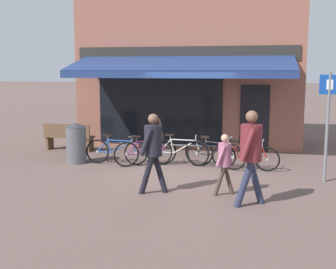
# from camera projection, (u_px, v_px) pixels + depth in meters

# --- Properties ---
(ground_plane) EXTENTS (160.00, 160.00, 0.00)m
(ground_plane) POSITION_uv_depth(u_px,v_px,m) (181.00, 172.00, 10.65)
(ground_plane) COLOR brown
(shop_front) EXTENTS (7.45, 4.92, 6.26)m
(shop_front) POSITION_uv_depth(u_px,v_px,m) (192.00, 54.00, 14.76)
(shop_front) COLOR #8E5647
(shop_front) RESTS_ON ground_plane
(bike_rack_rail) EXTENTS (4.25, 0.04, 0.57)m
(bike_rack_rail) POSITION_uv_depth(u_px,v_px,m) (180.00, 148.00, 11.38)
(bike_rack_rail) COLOR #47494F
(bike_rack_rail) RESTS_ON ground_plane
(bicycle_blue) EXTENTS (1.77, 0.52, 0.82)m
(bicycle_blue) POSITION_uv_depth(u_px,v_px,m) (116.00, 151.00, 11.53)
(bicycle_blue) COLOR black
(bicycle_blue) RESTS_ON ground_plane
(bicycle_purple) EXTENTS (1.58, 0.88, 0.84)m
(bicycle_purple) POSITION_uv_depth(u_px,v_px,m) (145.00, 152.00, 11.30)
(bicycle_purple) COLOR black
(bicycle_purple) RESTS_ON ground_plane
(bicycle_silver) EXTENTS (1.82, 0.52, 0.87)m
(bicycle_silver) POSITION_uv_depth(u_px,v_px,m) (180.00, 151.00, 11.37)
(bicycle_silver) COLOR black
(bicycle_silver) RESTS_ON ground_plane
(bicycle_black) EXTENTS (1.67, 0.71, 0.85)m
(bicycle_black) POSITION_uv_depth(u_px,v_px,m) (214.00, 154.00, 11.05)
(bicycle_black) COLOR black
(bicycle_black) RESTS_ON ground_plane
(bicycle_red) EXTENTS (1.77, 0.58, 0.82)m
(bicycle_red) POSITION_uv_depth(u_px,v_px,m) (245.00, 157.00, 10.84)
(bicycle_red) COLOR black
(bicycle_red) RESTS_ON ground_plane
(pedestrian_adult) EXTENTS (0.59, 0.62, 1.69)m
(pedestrian_adult) POSITION_uv_depth(u_px,v_px,m) (153.00, 145.00, 8.69)
(pedestrian_adult) COLOR black
(pedestrian_adult) RESTS_ON ground_plane
(pedestrian_child) EXTENTS (0.43, 0.44, 1.28)m
(pedestrian_child) POSITION_uv_depth(u_px,v_px,m) (224.00, 158.00, 8.60)
(pedestrian_child) COLOR #47382D
(pedestrian_child) RESTS_ON ground_plane
(pedestrian_second_adult) EXTENTS (0.60, 0.73, 1.83)m
(pedestrian_second_adult) POSITION_uv_depth(u_px,v_px,m) (251.00, 148.00, 7.89)
(pedestrian_second_adult) COLOR #282D47
(pedestrian_second_adult) RESTS_ON ground_plane
(litter_bin) EXTENTS (0.56, 0.56, 1.12)m
(litter_bin) POSITION_uv_depth(u_px,v_px,m) (76.00, 143.00, 11.66)
(litter_bin) COLOR #515459
(litter_bin) RESTS_ON ground_plane
(parking_sign) EXTENTS (0.44, 0.07, 2.52)m
(parking_sign) POSITION_uv_depth(u_px,v_px,m) (328.00, 116.00, 9.51)
(parking_sign) COLOR slate
(parking_sign) RESTS_ON ground_plane
(park_bench) EXTENTS (1.62, 0.53, 0.87)m
(park_bench) POSITION_uv_depth(u_px,v_px,m) (69.00, 136.00, 13.47)
(park_bench) COLOR brown
(park_bench) RESTS_ON ground_plane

